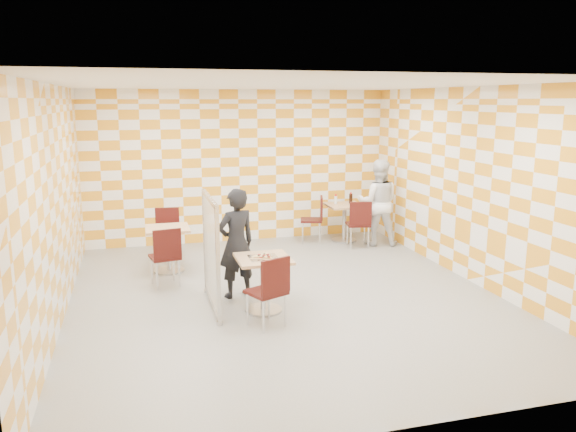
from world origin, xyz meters
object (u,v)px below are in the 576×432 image
object	(u,v)px
partition	(211,252)
man_dark	(236,243)
chair_main_front	(271,287)
man_white	(378,202)
chair_empty_near	(166,252)
sport_bottle	(336,200)
second_table	(344,216)
chair_second_front	(359,221)
empty_table	(168,242)
chair_empty_far	(167,230)
soda_bottle	(351,198)
main_table	(263,275)
chair_second_side	(316,216)

from	to	relation	value
partition	man_dark	xyz separation A→B (m)	(0.41, 0.36, 0.00)
chair_main_front	man_white	size ratio (longest dim) A/B	0.55
chair_empty_near	sport_bottle	size ratio (longest dim) A/B	4.62
man_dark	sport_bottle	world-z (taller)	man_dark
second_table	sport_bottle	xyz separation A→B (m)	(-0.15, 0.10, 0.33)
chair_second_front	partition	world-z (taller)	partition
empty_table	sport_bottle	size ratio (longest dim) A/B	3.75
chair_empty_far	man_dark	world-z (taller)	man_dark
chair_empty_near	man_dark	distance (m)	1.20
sport_bottle	soda_bottle	xyz separation A→B (m)	(0.31, -0.03, 0.01)
main_table	second_table	xyz separation A→B (m)	(2.43, 3.34, 0.00)
empty_table	chair_second_front	distance (m)	3.66
empty_table	chair_main_front	world-z (taller)	chair_main_front
man_dark	sport_bottle	size ratio (longest dim) A/B	7.91
main_table	partition	xyz separation A→B (m)	(-0.65, 0.31, 0.28)
chair_main_front	soda_bottle	bearing A→B (deg)	56.73
chair_empty_near	man_dark	bearing A→B (deg)	-35.50
second_table	partition	size ratio (longest dim) A/B	0.48
empty_table	chair_main_front	xyz separation A→B (m)	(1.07, -2.76, 0.04)
main_table	soda_bottle	distance (m)	4.30
main_table	chair_empty_far	bearing A→B (deg)	110.56
soda_bottle	chair_second_front	bearing A→B (deg)	-97.80
empty_table	chair_empty_far	xyz separation A→B (m)	(0.04, 0.73, 0.04)
second_table	chair_second_front	distance (m)	0.63
chair_second_front	chair_empty_far	size ratio (longest dim) A/B	1.00
sport_bottle	chair_second_side	bearing A→B (deg)	-173.56
chair_second_side	chair_empty_near	size ratio (longest dim) A/B	1.00
chair_second_front	second_table	bearing A→B (deg)	95.73
empty_table	chair_empty_far	world-z (taller)	chair_empty_far
chair_empty_near	sport_bottle	world-z (taller)	sport_bottle
main_table	man_white	xyz separation A→B (m)	(2.96, 2.91, 0.33)
empty_table	chair_empty_far	distance (m)	0.73
chair_second_front	soda_bottle	distance (m)	0.77
partition	sport_bottle	world-z (taller)	partition
sport_bottle	soda_bottle	world-z (taller)	soda_bottle
partition	empty_table	bearing A→B (deg)	104.29
empty_table	chair_empty_near	xyz separation A→B (m)	(-0.07, -0.81, 0.04)
empty_table	partition	bearing A→B (deg)	-75.71
chair_second_side	partition	xyz separation A→B (m)	(-2.50, -3.08, 0.25)
chair_empty_near	chair_empty_far	distance (m)	1.55
second_table	sport_bottle	distance (m)	0.38
chair_empty_far	man_white	xyz separation A→B (m)	(4.04, 0.02, 0.30)
empty_table	chair_empty_near	size ratio (longest dim) A/B	0.81
chair_main_front	sport_bottle	xyz separation A→B (m)	(2.32, 4.04, 0.29)
man_white	chair_empty_near	bearing A→B (deg)	40.64
chair_empty_near	man_dark	xyz separation A→B (m)	(0.96, -0.68, 0.25)
second_table	chair_main_front	world-z (taller)	chair_main_front
chair_empty_far	chair_empty_near	bearing A→B (deg)	-94.08
man_dark	partition	bearing A→B (deg)	22.16
chair_second_front	chair_second_side	distance (m)	0.93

